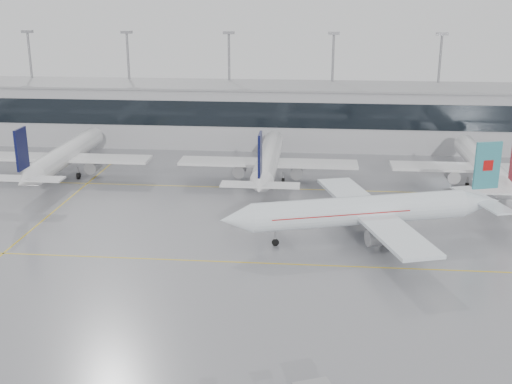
{
  "coord_description": "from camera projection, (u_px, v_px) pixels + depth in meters",
  "views": [
    {
      "loc": [
        7.61,
        -69.43,
        30.71
      ],
      "look_at": [
        0.0,
        12.0,
        5.0
      ],
      "focal_mm": 45.0,
      "sensor_mm": 36.0,
      "label": 1
    }
  ],
  "objects": [
    {
      "name": "taxi_line_cross",
      "position": [
        52.0,
        213.0,
        92.74
      ],
      "size": [
        0.25,
        60.0,
        0.01
      ],
      "primitive_type": "cube",
      "color": "gold",
      "rests_on": "ground"
    },
    {
      "name": "taxi_line_north",
      "position": [
        266.0,
        188.0,
        104.32
      ],
      "size": [
        120.0,
        0.25,
        0.01
      ],
      "primitive_type": "cube",
      "color": "gold",
      "rests_on": "ground"
    },
    {
      "name": "taxi_line_main",
      "position": [
        247.0,
        262.0,
        75.83
      ],
      "size": [
        120.0,
        0.25,
        0.01
      ],
      "primitive_type": "cube",
      "color": "gold",
      "rests_on": "ground"
    },
    {
      "name": "terminal",
      "position": [
        278.0,
        116.0,
        132.92
      ],
      "size": [
        180.0,
        15.0,
        12.0
      ],
      "primitive_type": "cube",
      "color": "#A5A5A9",
      "rests_on": "ground"
    },
    {
      "name": "terminal_roof",
      "position": [
        279.0,
        86.0,
        131.06
      ],
      "size": [
        182.0,
        16.0,
        0.4
      ],
      "primitive_type": "cube",
      "color": "gray",
      "rests_on": "ground"
    },
    {
      "name": "air_canada_jet",
      "position": [
        369.0,
        210.0,
        82.08
      ],
      "size": [
        37.26,
        30.68,
        12.08
      ],
      "rotation": [
        0.0,
        0.0,
        3.44
      ],
      "color": "white",
      "rests_on": "ground"
    },
    {
      "name": "parked_jet_c",
      "position": [
        268.0,
        161.0,
        106.71
      ],
      "size": [
        29.64,
        36.96,
        11.72
      ],
      "rotation": [
        0.0,
        0.0,
        1.57
      ],
      "color": "white",
      "rests_on": "ground"
    },
    {
      "name": "ground",
      "position": [
        247.0,
        263.0,
        75.83
      ],
      "size": [
        320.0,
        320.0,
        0.0
      ],
      "primitive_type": "plane",
      "color": "gray",
      "rests_on": "ground"
    },
    {
      "name": "parked_jet_b",
      "position": [
        65.0,
        156.0,
        109.82
      ],
      "size": [
        29.64,
        36.96,
        11.72
      ],
      "rotation": [
        0.0,
        0.0,
        1.57
      ],
      "color": "white",
      "rests_on": "ground"
    },
    {
      "name": "terminal_glass",
      "position": [
        276.0,
        115.0,
        125.3
      ],
      "size": [
        180.0,
        0.2,
        5.0
      ],
      "primitive_type": "cube",
      "color": "black",
      "rests_on": "ground"
    },
    {
      "name": "light_masts",
      "position": [
        280.0,
        76.0,
        136.41
      ],
      "size": [
        156.4,
        1.0,
        22.6
      ],
      "color": "gray",
      "rests_on": "ground"
    },
    {
      "name": "parked_jet_d",
      "position": [
        484.0,
        166.0,
        103.61
      ],
      "size": [
        29.64,
        36.96,
        11.72
      ],
      "rotation": [
        0.0,
        0.0,
        1.57
      ],
      "color": "white",
      "rests_on": "ground"
    }
  ]
}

